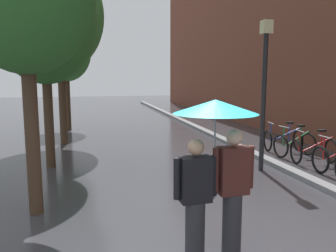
{
  "coord_description": "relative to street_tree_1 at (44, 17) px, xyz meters",
  "views": [
    {
      "loc": [
        -1.67,
        -4.12,
        2.39
      ],
      "look_at": [
        -0.05,
        2.88,
        1.35
      ],
      "focal_mm": 35.96,
      "sensor_mm": 36.0,
      "label": 1
    }
  ],
  "objects": [
    {
      "name": "ground_plane",
      "position": [
        2.75,
        -5.18,
        -3.91
      ],
      "size": [
        80.0,
        80.0,
        0.0
      ],
      "primitive_type": "plane",
      "color": "#38383D"
    },
    {
      "name": "kerb_strip",
      "position": [
        5.95,
        4.82,
        -3.85
      ],
      "size": [
        0.3,
        36.0,
        0.12
      ],
      "primitive_type": "cube",
      "color": "slate",
      "rests_on": "ground"
    },
    {
      "name": "street_tree_1",
      "position": [
        0.0,
        0.0,
        0.0
      ],
      "size": [
        2.65,
        2.65,
        5.65
      ],
      "color": "#473323",
      "rests_on": "ground"
    },
    {
      "name": "street_tree_2",
      "position": [
        0.12,
        3.2,
        0.6
      ],
      "size": [
        3.08,
        3.08,
        6.45
      ],
      "color": "#473323",
      "rests_on": "ground"
    },
    {
      "name": "street_tree_3",
      "position": [
        0.05,
        6.78,
        -0.43
      ],
      "size": [
        2.28,
        2.28,
        4.83
      ],
      "color": "#473323",
      "rests_on": "ground"
    },
    {
      "name": "parked_bicycle_2",
      "position": [
        7.12,
        -1.28,
        -3.54
      ],
      "size": [
        1.17,
        0.85,
        0.96
      ],
      "color": "black",
      "rests_on": "ground"
    },
    {
      "name": "parked_bicycle_3",
      "position": [
        7.12,
        -0.37,
        -3.54
      ],
      "size": [
        1.15,
        0.82,
        0.96
      ],
      "color": "black",
      "rests_on": "ground"
    },
    {
      "name": "parked_bicycle_4",
      "position": [
        7.19,
        0.38,
        -3.54
      ],
      "size": [
        1.17,
        0.85,
        0.96
      ],
      "color": "black",
      "rests_on": "ground"
    },
    {
      "name": "couple_under_umbrella",
      "position": [
        2.64,
        -5.29,
        -2.53
      ],
      "size": [
        1.12,
        1.09,
        2.11
      ],
      "color": "#2D2D33",
      "rests_on": "ground"
    },
    {
      "name": "street_lamp_post",
      "position": [
        5.35,
        -1.58,
        -1.68
      ],
      "size": [
        0.24,
        0.24,
        3.77
      ],
      "color": "black",
      "rests_on": "ground"
    }
  ]
}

